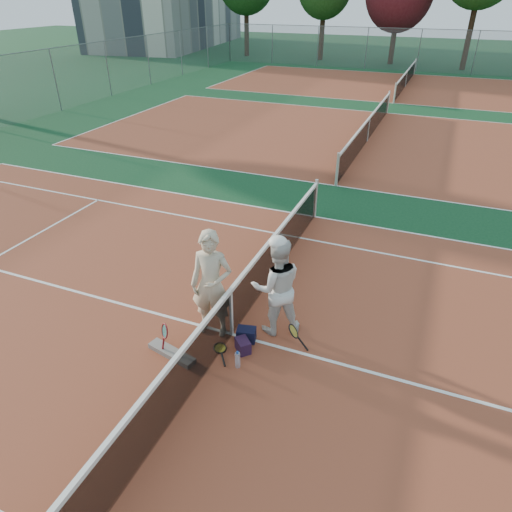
% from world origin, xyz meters
% --- Properties ---
extents(ground, '(130.00, 130.00, 0.00)m').
position_xyz_m(ground, '(0.00, 0.00, 0.00)').
color(ground, '#103A1E').
rests_on(ground, ground).
extents(court_main, '(23.77, 10.97, 0.01)m').
position_xyz_m(court_main, '(0.00, 0.00, 0.00)').
color(court_main, brown).
rests_on(court_main, ground).
extents(court_far_a, '(23.77, 10.97, 0.01)m').
position_xyz_m(court_far_a, '(0.00, 13.50, 0.00)').
color(court_far_a, brown).
rests_on(court_far_a, ground).
extents(court_far_b, '(23.77, 10.97, 0.01)m').
position_xyz_m(court_far_b, '(0.00, 27.00, 0.00)').
color(court_far_b, brown).
rests_on(court_far_b, ground).
extents(net_main, '(0.10, 10.98, 1.02)m').
position_xyz_m(net_main, '(0.00, 0.00, 0.51)').
color(net_main, black).
rests_on(net_main, ground).
extents(net_far_a, '(0.10, 10.98, 1.02)m').
position_xyz_m(net_far_a, '(0.00, 13.50, 0.51)').
color(net_far_a, black).
rests_on(net_far_a, ground).
extents(net_far_b, '(0.10, 10.98, 1.02)m').
position_xyz_m(net_far_b, '(0.00, 27.00, 0.51)').
color(net_far_b, black).
rests_on(net_far_b, ground).
extents(fence_back, '(32.00, 0.06, 3.00)m').
position_xyz_m(fence_back, '(0.00, 34.00, 1.50)').
color(fence_back, slate).
rests_on(fence_back, ground).
extents(player_a, '(0.83, 0.62, 2.07)m').
position_xyz_m(player_a, '(-0.35, -0.03, 1.04)').
color(player_a, '#C5B699').
rests_on(player_a, ground).
extents(player_b, '(1.16, 1.08, 1.90)m').
position_xyz_m(player_b, '(0.69, 0.46, 0.95)').
color(player_b, silver).
rests_on(player_b, ground).
extents(racket_red, '(0.31, 0.28, 0.59)m').
position_xyz_m(racket_red, '(-0.86, -0.86, 0.30)').
color(racket_red, maroon).
rests_on(racket_red, ground).
extents(racket_black_held, '(0.41, 0.33, 0.51)m').
position_xyz_m(racket_black_held, '(1.16, 0.06, 0.25)').
color(racket_black_held, black).
rests_on(racket_black_held, ground).
extents(racket_spare, '(0.57, 0.64, 0.03)m').
position_xyz_m(racket_spare, '(-0.03, -0.43, 0.01)').
color(racket_spare, black).
rests_on(racket_spare, ground).
extents(sports_bag_navy, '(0.38, 0.30, 0.26)m').
position_xyz_m(sports_bag_navy, '(0.31, -0.05, 0.13)').
color(sports_bag_navy, black).
rests_on(sports_bag_navy, ground).
extents(sports_bag_purple, '(0.36, 0.35, 0.24)m').
position_xyz_m(sports_bag_purple, '(0.37, -0.33, 0.12)').
color(sports_bag_purple, black).
rests_on(sports_bag_purple, ground).
extents(net_cover_canvas, '(0.97, 0.43, 0.10)m').
position_xyz_m(net_cover_canvas, '(-0.73, -0.91, 0.05)').
color(net_cover_canvas, slate).
rests_on(net_cover_canvas, ground).
extents(water_bottle, '(0.09, 0.09, 0.30)m').
position_xyz_m(water_bottle, '(0.45, -0.73, 0.15)').
color(water_bottle, '#C9DFFF').
rests_on(water_bottle, ground).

